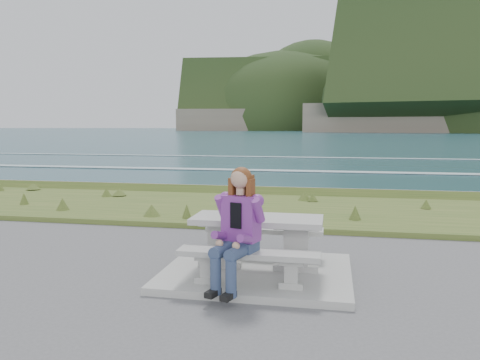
% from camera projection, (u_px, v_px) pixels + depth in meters
% --- Properties ---
extents(concrete_slab, '(2.60, 2.10, 0.10)m').
position_uv_depth(concrete_slab, '(257.00, 273.00, 6.60)').
color(concrete_slab, '#A0A09B').
rests_on(concrete_slab, ground).
extents(picnic_table, '(1.80, 0.75, 0.75)m').
position_uv_depth(picnic_table, '(257.00, 229.00, 6.53)').
color(picnic_table, '#A0A09B').
rests_on(picnic_table, concrete_slab).
extents(bench_landward, '(1.80, 0.35, 0.45)m').
position_uv_depth(bench_landward, '(248.00, 259.00, 5.87)').
color(bench_landward, '#A0A09B').
rests_on(bench_landward, concrete_slab).
extents(bench_seaward, '(1.80, 0.35, 0.45)m').
position_uv_depth(bench_seaward, '(264.00, 234.00, 7.23)').
color(bench_seaward, '#A0A09B').
rests_on(bench_seaward, concrete_slab).
extents(grass_verge, '(160.00, 4.50, 0.22)m').
position_uv_depth(grass_verge, '(289.00, 212.00, 11.48)').
color(grass_verge, '#32501E').
rests_on(grass_verge, ground).
extents(shore_drop, '(160.00, 0.80, 2.20)m').
position_uv_depth(shore_drop, '(298.00, 195.00, 14.30)').
color(shore_drop, '#706054').
rests_on(shore_drop, ground).
extents(ocean, '(1600.00, 1600.00, 0.09)m').
position_uv_depth(ocean, '(317.00, 184.00, 31.25)').
color(ocean, '#1C4551').
rests_on(ocean, ground).
extents(seated_woman, '(0.63, 0.86, 1.50)m').
position_uv_depth(seated_woman, '(235.00, 245.00, 5.74)').
color(seated_woman, navy).
rests_on(seated_woman, concrete_slab).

